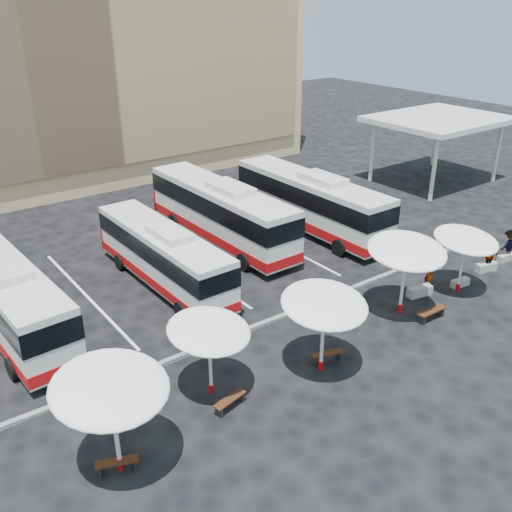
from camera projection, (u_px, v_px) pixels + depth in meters
ground at (277, 326)px, 26.36m from camera, size 120.00×120.00×0.00m
sandstone_building at (25, 12)px, 44.26m from camera, size 42.00×18.25×29.60m
service_canopy at (439, 121)px, 44.53m from camera, size 10.00×8.00×5.20m
curb_divider at (271, 320)px, 26.69m from camera, size 34.00×0.25×0.15m
bay_lines at (189, 266)px, 32.19m from camera, size 24.15×12.00×0.01m
bus_0 at (5, 294)px, 25.37m from camera, size 3.11×11.54×3.63m
bus_1 at (163, 254)px, 29.43m from camera, size 2.62×10.74×3.40m
bus_2 at (221, 211)px, 34.48m from camera, size 3.03×12.40×3.92m
bus_3 at (310, 201)px, 36.23m from camera, size 2.93×12.25×3.88m
sunshade_0 at (110, 388)px, 17.16m from camera, size 4.38×4.41×3.80m
sunshade_1 at (209, 331)px, 20.86m from camera, size 4.15×4.17×3.27m
sunshade_2 at (324, 304)px, 22.08m from camera, size 3.82×3.85×3.60m
sunshade_3 at (407, 251)px, 26.17m from camera, size 4.80×4.82×3.82m
sunshade_4 at (466, 240)px, 28.34m from camera, size 3.23×3.28×3.34m
wood_bench_0 at (117, 463)px, 18.29m from camera, size 1.40×0.85×0.42m
wood_bench_1 at (230, 401)px, 21.06m from camera, size 1.49×0.68×0.44m
wood_bench_2 at (327, 355)px, 23.74m from camera, size 1.41×0.73×0.42m
wood_bench_3 at (431, 312)px, 26.77m from camera, size 1.64×0.48×0.50m
conc_bench_0 at (420, 291)px, 28.93m from camera, size 1.39×0.70×0.50m
conc_bench_1 at (460, 283)px, 29.88m from camera, size 1.12×0.49×0.41m
conc_bench_2 at (486, 267)px, 31.49m from camera, size 1.30×0.71×0.46m
conc_bench_3 at (505, 258)px, 32.68m from camera, size 1.10×0.43×0.40m
passenger_0 at (431, 273)px, 29.27m from camera, size 0.82×0.81×1.90m
passenger_1 at (420, 258)px, 31.24m from camera, size 0.98×0.98×1.60m
passenger_2 at (490, 256)px, 31.23m from camera, size 1.11×0.67×1.76m
passenger_3 at (509, 245)px, 32.55m from camera, size 1.26×0.82×1.83m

